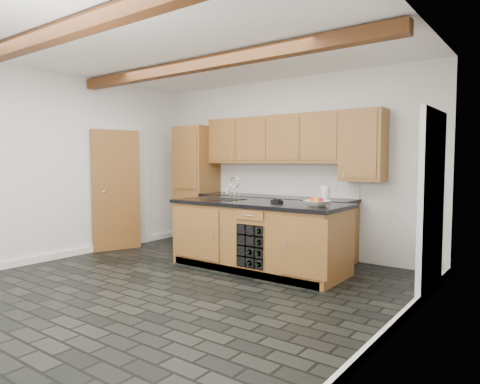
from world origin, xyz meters
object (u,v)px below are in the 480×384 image
object	(u,v)px
fruit_bowl	(317,203)
paper_towel	(325,194)
island	(258,235)
kitchen_scale	(277,201)

from	to	relation	value
fruit_bowl	paper_towel	xyz separation A→B (m)	(-0.09, 0.43, 0.08)
island	kitchen_scale	size ratio (longest dim) A/B	13.78
fruit_bowl	island	bearing A→B (deg)	176.01
fruit_bowl	paper_towel	size ratio (longest dim) A/B	1.29
island	paper_towel	size ratio (longest dim) A/B	10.80
kitchen_scale	paper_towel	world-z (taller)	paper_towel
kitchen_scale	fruit_bowl	bearing A→B (deg)	11.73
island	paper_towel	bearing A→B (deg)	24.01
kitchen_scale	fruit_bowl	xyz separation A→B (m)	(0.62, -0.08, 0.01)
island	paper_towel	xyz separation A→B (m)	(0.82, 0.37, 0.58)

